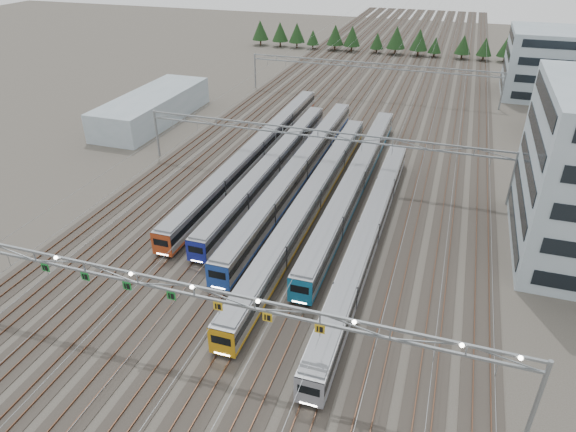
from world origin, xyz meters
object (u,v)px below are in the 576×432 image
(train_a, at_px, (257,150))
(west_shed, at_px, (153,108))
(train_e, at_px, (355,181))
(gantry_mid, at_px, (318,139))
(train_f, at_px, (368,233))
(gantry_far, at_px, (371,69))
(train_b, at_px, (272,165))
(gantry_near, at_px, (193,294))
(train_d, at_px, (311,199))
(train_c, at_px, (299,169))
(depot_bldg_north, at_px, (559,64))

(train_a, distance_m, west_shed, 29.96)
(train_e, relative_size, gantry_mid, 0.98)
(train_f, xyz_separation_m, west_shed, (-49.70, 32.77, 0.78))
(gantry_far, relative_size, west_shed, 1.88)
(train_e, xyz_separation_m, gantry_mid, (-6.75, 3.32, 4.38))
(train_b, xyz_separation_m, gantry_near, (6.70, -38.30, 5.19))
(train_d, bearing_deg, train_b, 134.70)
(train_e, relative_size, gantry_near, 0.98)
(train_d, distance_m, west_shed, 48.58)
(west_shed, bearing_deg, train_b, -28.79)
(train_c, bearing_deg, gantry_mid, 44.39)
(train_e, height_order, train_f, train_e)
(train_f, bearing_deg, train_b, 139.55)
(train_c, relative_size, depot_bldg_north, 2.66)
(train_a, xyz_separation_m, gantry_far, (11.25, 41.93, 4.43))
(train_f, xyz_separation_m, depot_bldg_north, (28.41, 76.40, 5.41))
(train_c, distance_m, gantry_mid, 5.38)
(train_a, distance_m, train_f, 30.26)
(gantry_near, bearing_deg, train_b, 99.93)
(train_c, distance_m, train_d, 9.80)
(depot_bldg_north, bearing_deg, train_c, -124.30)
(train_f, bearing_deg, train_e, 108.00)
(west_shed, bearing_deg, train_a, -24.74)
(train_d, height_order, train_e, train_e)
(train_c, height_order, train_f, train_c)
(train_d, relative_size, train_e, 1.06)
(train_b, xyz_separation_m, train_c, (4.50, -0.38, 0.12))
(gantry_far, xyz_separation_m, west_shed, (-38.45, -29.40, -3.70))
(train_b, relative_size, train_c, 0.88)
(train_e, bearing_deg, gantry_mid, 153.82)
(train_a, distance_m, depot_bldg_north, 75.99)
(train_a, relative_size, gantry_far, 1.09)
(train_d, relative_size, gantry_mid, 1.04)
(train_e, bearing_deg, depot_bldg_north, 62.25)
(train_e, xyz_separation_m, depot_bldg_north, (32.91, 62.55, 5.32))
(train_a, xyz_separation_m, train_b, (4.50, -4.89, -0.06))
(gantry_near, xyz_separation_m, gantry_mid, (0.05, 40.12, -0.70))
(train_d, xyz_separation_m, train_e, (4.50, 7.59, 0.03))
(train_e, xyz_separation_m, gantry_far, (-6.75, 48.32, 4.38))
(depot_bldg_north, bearing_deg, train_a, -132.19)
(train_c, xyz_separation_m, train_d, (4.50, -8.71, -0.05))
(train_b, bearing_deg, train_a, 132.65)
(train_a, distance_m, train_b, 6.64)
(train_e, height_order, gantry_near, gantry_near)
(depot_bldg_north, bearing_deg, train_e, -117.75)
(train_c, distance_m, train_f, 20.15)
(train_c, distance_m, depot_bldg_north, 74.56)
(train_f, bearing_deg, gantry_near, -116.21)
(train_b, bearing_deg, train_c, -4.86)
(train_d, distance_m, train_e, 8.83)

